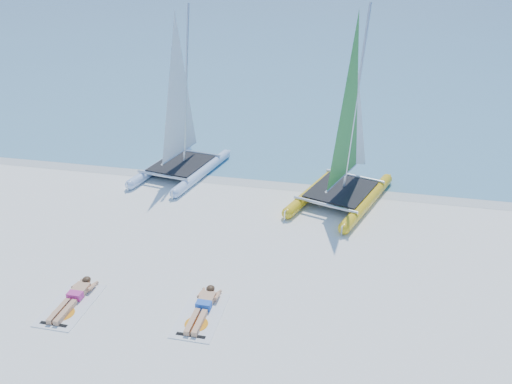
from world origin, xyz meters
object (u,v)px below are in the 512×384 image
towel_b (201,315)px  towel_a (71,305)px  sunbather_b (203,306)px  sunbather_a (74,297)px  catamaran_blue (180,125)px  catamaran_yellow (350,139)px

towel_b → towel_a: bearing=-174.4°
towel_b → sunbather_b: bearing=90.0°
towel_a → sunbather_a: size_ratio=1.07×
towel_a → sunbather_a: 0.22m
catamaran_blue → sunbather_a: size_ratio=3.76×
catamaran_yellow → towel_a: catamaran_yellow is taller
towel_a → sunbather_b: sunbather_b is taller
sunbather_a → catamaran_blue: bearing=91.1°
catamaran_blue → catamaran_yellow: size_ratio=0.96×
towel_a → towel_b: (3.28, 0.32, 0.00)m
catamaran_blue → catamaran_yellow: (6.50, -0.77, 0.19)m
catamaran_blue → sunbather_a: bearing=-78.8°
catamaran_yellow → towel_a: size_ratio=3.64×
catamaran_yellow → towel_a: bearing=-110.6°
sunbather_a → towel_b: size_ratio=0.93×
catamaran_blue → catamaran_yellow: 6.55m
towel_a → sunbather_b: 3.32m
catamaran_yellow → sunbather_b: 8.20m
catamaran_blue → sunbather_b: catamaran_blue is taller
sunbather_a → sunbather_b: (3.28, 0.32, 0.00)m
catamaran_yellow → sunbather_b: bearing=-94.3°
towel_a → sunbather_a: sunbather_a is taller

